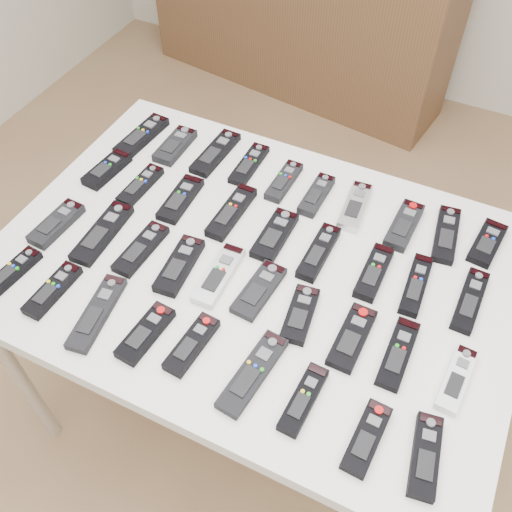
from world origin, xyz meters
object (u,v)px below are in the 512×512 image
at_px(remote_10, 107,169).
at_px(remote_18, 470,300).
at_px(remote_7, 404,225).
at_px(remote_28, 456,379).
at_px(remote_23, 219,275).
at_px(remote_17, 416,285).
at_px(remote_25, 300,314).
at_px(remote_12, 181,199).
at_px(remote_34, 253,373).
at_px(table, 256,276).
at_px(sideboard, 297,14).
at_px(remote_0, 142,136).
at_px(remote_27, 398,353).
at_px(remote_19, 56,224).
at_px(remote_24, 259,290).
at_px(remote_1, 175,146).
at_px(remote_30, 53,290).
at_px(remote_14, 275,235).
at_px(remote_22, 179,265).
at_px(remote_15, 319,252).
at_px(remote_8, 446,235).
at_px(remote_36, 367,438).
at_px(remote_16, 374,272).
at_px(remote_9, 487,243).
at_px(remote_3, 249,164).
at_px(remote_20, 102,233).
at_px(remote_35, 303,399).
at_px(remote_13, 232,212).
at_px(remote_32, 146,333).
at_px(remote_29, 13,272).
at_px(remote_33, 192,344).
at_px(remote_21, 141,249).
at_px(remote_2, 216,153).
at_px(remote_37, 425,456).
at_px(remote_5, 316,195).
at_px(remote_26, 352,337).
at_px(remote_31, 97,313).

height_order(remote_10, remote_18, remote_10).
relative_size(remote_7, remote_28, 1.04).
xyz_separation_m(remote_10, remote_23, (0.45, -0.19, -0.00)).
height_order(remote_17, remote_25, same).
relative_size(remote_10, remote_12, 0.90).
bearing_deg(remote_34, table, 120.86).
bearing_deg(sideboard, remote_0, -75.69).
height_order(remote_17, remote_27, remote_17).
height_order(remote_19, remote_24, remote_19).
bearing_deg(remote_1, remote_30, -89.01).
xyz_separation_m(remote_14, remote_22, (-0.16, -0.19, 0.00)).
height_order(remote_10, remote_15, same).
bearing_deg(remote_12, remote_1, 122.03).
distance_m(remote_8, remote_36, 0.59).
xyz_separation_m(remote_12, remote_16, (0.54, -0.02, 0.00)).
bearing_deg(remote_1, remote_16, -17.09).
bearing_deg(remote_22, remote_9, 26.13).
bearing_deg(remote_24, remote_34, -63.22).
bearing_deg(remote_30, remote_18, 25.74).
relative_size(remote_3, remote_28, 1.08).
relative_size(remote_15, remote_24, 1.08).
relative_size(remote_20, remote_35, 1.32).
xyz_separation_m(remote_13, remote_36, (0.51, -0.42, -0.00)).
height_order(remote_24, remote_35, remote_35).
height_order(remote_24, remote_32, remote_32).
xyz_separation_m(remote_3, remote_29, (-0.33, -0.59, 0.00)).
bearing_deg(remote_27, remote_32, -159.74).
xyz_separation_m(remote_20, remote_33, (0.36, -0.18, 0.00)).
xyz_separation_m(remote_13, remote_15, (0.25, -0.03, 0.00)).
height_order(remote_9, remote_34, same).
relative_size(remote_14, remote_21, 0.98).
xyz_separation_m(remote_28, remote_33, (-0.53, -0.17, 0.00)).
distance_m(sideboard, remote_13, 1.87).
bearing_deg(remote_29, table, 35.58).
xyz_separation_m(remote_8, remote_36, (-0.01, -0.59, 0.00)).
bearing_deg(remote_20, remote_15, 16.20).
relative_size(remote_2, remote_8, 1.07).
bearing_deg(remote_36, remote_32, -178.49).
relative_size(remote_24, remote_37, 1.01).
bearing_deg(remote_19, remote_8, 26.89).
bearing_deg(remote_18, remote_19, -166.08).
bearing_deg(remote_22, remote_7, 33.84).
relative_size(remote_1, remote_16, 0.94).
distance_m(remote_5, remote_19, 0.67).
bearing_deg(remote_26, remote_27, 3.92).
distance_m(remote_24, remote_25, 0.11).
height_order(remote_22, remote_31, remote_22).
relative_size(remote_7, remote_35, 1.05).
relative_size(remote_16, remote_23, 0.90).
xyz_separation_m(remote_19, remote_34, (0.63, -0.16, -0.00)).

